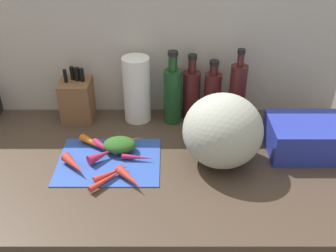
# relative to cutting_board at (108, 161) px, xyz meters

# --- Properties ---
(ground_plane) EXTENTS (1.70, 0.80, 0.03)m
(ground_plane) POSITION_rel_cutting_board_xyz_m (0.09, 0.01, -0.02)
(ground_plane) COLOR #47382B
(wall_back) EXTENTS (1.70, 0.03, 0.60)m
(wall_back) POSITION_rel_cutting_board_xyz_m (0.09, 0.39, 0.30)
(wall_back) COLOR #BCB7AD
(wall_back) RESTS_ON ground_plane
(cutting_board) EXTENTS (0.37, 0.29, 0.01)m
(cutting_board) POSITION_rel_cutting_board_xyz_m (0.00, 0.00, 0.00)
(cutting_board) COLOR #2D51B7
(cutting_board) RESTS_ON ground_plane
(carrot_0) EXTENTS (0.15, 0.07, 0.02)m
(carrot_0) POSITION_rel_cutting_board_xyz_m (0.05, 0.11, 0.01)
(carrot_0) COLOR orange
(carrot_0) RESTS_ON cutting_board
(carrot_1) EXTENTS (0.12, 0.10, 0.02)m
(carrot_1) POSITION_rel_cutting_board_xyz_m (0.02, -0.09, 0.02)
(carrot_1) COLOR red
(carrot_1) RESTS_ON cutting_board
(carrot_2) EXTENTS (0.12, 0.03, 0.02)m
(carrot_2) POSITION_rel_cutting_board_xyz_m (0.10, 0.00, 0.01)
(carrot_2) COLOR #B2264C
(carrot_2) RESTS_ON cutting_board
(carrot_3) EXTENTS (0.12, 0.13, 0.02)m
(carrot_3) POSITION_rel_cutting_board_xyz_m (0.01, -0.12, 0.02)
(carrot_3) COLOR red
(carrot_3) RESTS_ON cutting_board
(carrot_4) EXTENTS (0.10, 0.09, 0.04)m
(carrot_4) POSITION_rel_cutting_board_xyz_m (-0.03, 0.00, 0.02)
(carrot_4) COLOR #B2264C
(carrot_4) RESTS_ON cutting_board
(carrot_5) EXTENTS (0.11, 0.12, 0.03)m
(carrot_5) POSITION_rel_cutting_board_xyz_m (0.08, -0.12, 0.02)
(carrot_5) COLOR red
(carrot_5) RESTS_ON cutting_board
(carrot_6) EXTENTS (0.11, 0.12, 0.04)m
(carrot_6) POSITION_rel_cutting_board_xyz_m (-0.11, -0.05, 0.02)
(carrot_6) COLOR red
(carrot_6) RESTS_ON cutting_board
(carrot_7) EXTENTS (0.15, 0.12, 0.03)m
(carrot_7) POSITION_rel_cutting_board_xyz_m (-0.05, 0.07, 0.02)
(carrot_7) COLOR orange
(carrot_7) RESTS_ON cutting_board
(carrot_8) EXTENTS (0.12, 0.11, 0.03)m
(carrot_8) POSITION_rel_cutting_board_xyz_m (-0.02, 0.05, 0.02)
(carrot_8) COLOR #B2264C
(carrot_8) RESTS_ON cutting_board
(carrot_greens_pile) EXTENTS (0.12, 0.09, 0.05)m
(carrot_greens_pile) POSITION_rel_cutting_board_xyz_m (0.03, 0.06, 0.03)
(carrot_greens_pile) COLOR #2D6023
(carrot_greens_pile) RESTS_ON cutting_board
(winter_squash) EXTENTS (0.28, 0.27, 0.26)m
(winter_squash) POSITION_rel_cutting_board_xyz_m (0.40, 0.00, 0.13)
(winter_squash) COLOR #B2B7A8
(winter_squash) RESTS_ON ground_plane
(knife_block) EXTENTS (0.12, 0.16, 0.23)m
(knife_block) POSITION_rel_cutting_board_xyz_m (-0.17, 0.32, 0.08)
(knife_block) COLOR brown
(knife_block) RESTS_ON ground_plane
(paper_towel_roll) EXTENTS (0.11, 0.11, 0.28)m
(paper_towel_roll) POSITION_rel_cutting_board_xyz_m (0.09, 0.30, 0.13)
(paper_towel_roll) COLOR white
(paper_towel_roll) RESTS_ON ground_plane
(bottle_0) EXTENTS (0.07, 0.07, 0.31)m
(bottle_0) POSITION_rel_cutting_board_xyz_m (0.23, 0.29, 0.12)
(bottle_0) COLOR #19421E
(bottle_0) RESTS_ON ground_plane
(bottle_1) EXTENTS (0.07, 0.07, 0.28)m
(bottle_1) POSITION_rel_cutting_board_xyz_m (0.31, 0.32, 0.11)
(bottle_1) COLOR #471919
(bottle_1) RESTS_ON ground_plane
(bottle_2) EXTENTS (0.07, 0.07, 0.26)m
(bottle_2) POSITION_rel_cutting_board_xyz_m (0.40, 0.30, 0.11)
(bottle_2) COLOR #471919
(bottle_2) RESTS_ON ground_plane
(bottle_3) EXTENTS (0.07, 0.07, 0.32)m
(bottle_3) POSITION_rel_cutting_board_xyz_m (0.49, 0.28, 0.13)
(bottle_3) COLOR #471919
(bottle_3) RESTS_ON ground_plane
(dish_rack) EXTENTS (0.28, 0.21, 0.12)m
(dish_rack) POSITION_rel_cutting_board_xyz_m (0.72, 0.07, 0.06)
(dish_rack) COLOR #2838AD
(dish_rack) RESTS_ON ground_plane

